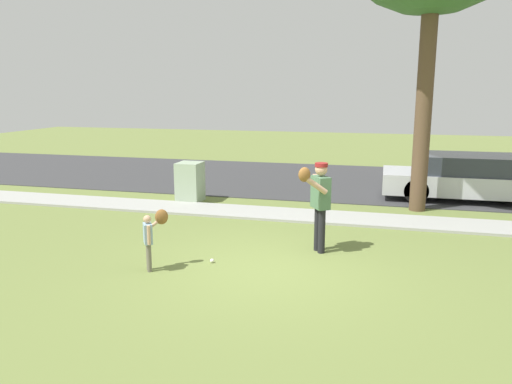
{
  "coord_description": "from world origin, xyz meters",
  "views": [
    {
      "loc": [
        1.79,
        -7.77,
        2.97
      ],
      "look_at": [
        -0.6,
        1.46,
        1.0
      ],
      "focal_mm": 34.89,
      "sensor_mm": 36.0,
      "label": 1
    }
  ],
  "objects_px": {
    "utility_cabinet": "(190,182)",
    "person_child": "(152,232)",
    "baseball": "(212,261)",
    "parked_sedan_silver": "(470,178)",
    "person_adult": "(319,197)"
  },
  "relations": [
    {
      "from": "person_adult",
      "to": "person_child",
      "type": "relative_size",
      "value": 1.67
    },
    {
      "from": "parked_sedan_silver",
      "to": "utility_cabinet",
      "type": "bearing_deg",
      "value": -164.35
    },
    {
      "from": "person_child",
      "to": "utility_cabinet",
      "type": "relative_size",
      "value": 0.95
    },
    {
      "from": "utility_cabinet",
      "to": "parked_sedan_silver",
      "type": "distance_m",
      "value": 7.6
    },
    {
      "from": "person_adult",
      "to": "utility_cabinet",
      "type": "height_order",
      "value": "person_adult"
    },
    {
      "from": "baseball",
      "to": "utility_cabinet",
      "type": "bearing_deg",
      "value": 116.2
    },
    {
      "from": "person_adult",
      "to": "baseball",
      "type": "height_order",
      "value": "person_adult"
    },
    {
      "from": "baseball",
      "to": "parked_sedan_silver",
      "type": "relative_size",
      "value": 0.02
    },
    {
      "from": "baseball",
      "to": "utility_cabinet",
      "type": "height_order",
      "value": "utility_cabinet"
    },
    {
      "from": "person_adult",
      "to": "baseball",
      "type": "distance_m",
      "value": 2.25
    },
    {
      "from": "person_child",
      "to": "parked_sedan_silver",
      "type": "relative_size",
      "value": 0.22
    },
    {
      "from": "person_adult",
      "to": "person_child",
      "type": "distance_m",
      "value": 3.04
    },
    {
      "from": "person_adult",
      "to": "parked_sedan_silver",
      "type": "xyz_separation_m",
      "value": [
        3.41,
        5.47,
        -0.43
      ]
    },
    {
      "from": "utility_cabinet",
      "to": "parked_sedan_silver",
      "type": "relative_size",
      "value": 0.23
    },
    {
      "from": "utility_cabinet",
      "to": "person_child",
      "type": "bearing_deg",
      "value": -74.86
    }
  ]
}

